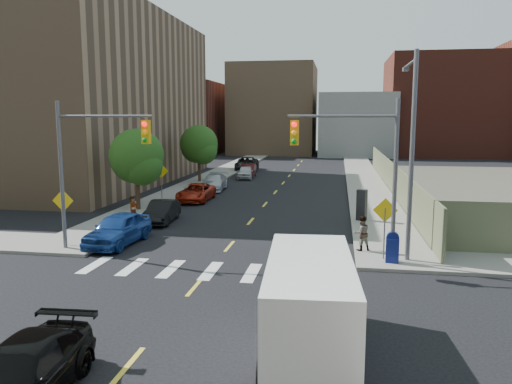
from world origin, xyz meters
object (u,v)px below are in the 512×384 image
(parked_car_silver, at_px, (214,182))
(pedestrian_west, at_px, (133,211))
(parked_car_red, at_px, (196,192))
(parked_car_white, at_px, (246,172))
(parked_car_blue, at_px, (118,229))
(parked_car_grey, at_px, (247,164))
(cargo_van, at_px, (309,302))
(parked_car_black, at_px, (162,212))
(parked_car_maroon, at_px, (248,171))
(mailbox, at_px, (392,247))
(black_sedan, at_px, (20,376))
(pedestrian_east, at_px, (362,233))
(payphone, at_px, (362,205))

(parked_car_silver, distance_m, pedestrian_west, 15.15)
(parked_car_red, bearing_deg, parked_car_white, 84.80)
(parked_car_blue, distance_m, parked_car_grey, 35.12)
(parked_car_white, xyz_separation_m, cargo_van, (8.69, -37.30, 0.72))
(parked_car_black, bearing_deg, cargo_van, -61.55)
(parked_car_maroon, relative_size, parked_car_grey, 0.72)
(parked_car_black, height_order, parked_car_silver, parked_car_silver)
(mailbox, bearing_deg, cargo_van, -104.64)
(black_sedan, distance_m, cargo_van, 7.08)
(parked_car_red, xyz_separation_m, pedestrian_east, (11.63, -12.85, 0.31))
(parked_car_blue, bearing_deg, parked_car_white, 90.75)
(black_sedan, bearing_deg, parked_car_blue, 103.23)
(parked_car_grey, height_order, mailbox, parked_car_grey)
(parked_car_blue, bearing_deg, cargo_van, -41.29)
(parked_car_red, xyz_separation_m, payphone, (11.94, -5.84, 0.42))
(parked_car_blue, xyz_separation_m, pedestrian_east, (11.80, 0.28, 0.17))
(cargo_van, bearing_deg, parked_car_maroon, 98.86)
(parked_car_grey, bearing_deg, black_sedan, -91.42)
(parked_car_black, xyz_separation_m, pedestrian_west, (-1.10, -1.60, 0.32))
(parked_car_red, height_order, mailbox, mailbox)
(parked_car_black, bearing_deg, parked_car_white, 83.47)
(black_sedan, relative_size, pedestrian_east, 2.86)
(parked_car_white, bearing_deg, parked_car_black, -96.64)
(parked_car_grey, bearing_deg, parked_car_black, -95.45)
(parked_car_white, distance_m, cargo_van, 38.30)
(parked_car_grey, bearing_deg, parked_car_white, -86.62)
(parked_car_blue, bearing_deg, parked_car_maroon, 90.88)
(parked_car_maroon, relative_size, mailbox, 3.06)
(parked_car_blue, height_order, payphone, payphone)
(cargo_van, relative_size, mailbox, 4.42)
(parked_car_maroon, xyz_separation_m, cargo_van, (8.69, -38.67, 0.71))
(parked_car_white, height_order, pedestrian_west, pedestrian_west)
(parked_car_white, height_order, payphone, payphone)
(parked_car_red, relative_size, cargo_van, 0.80)
(parked_car_red, bearing_deg, cargo_van, -67.58)
(parked_car_silver, distance_m, cargo_van, 30.43)
(parked_car_white, relative_size, pedestrian_east, 2.39)
(parked_car_black, height_order, parked_car_white, parked_car_white)
(parked_car_silver, bearing_deg, pedestrian_west, -96.57)
(parked_car_blue, xyz_separation_m, parked_car_red, (0.17, 13.13, -0.14))
(parked_car_blue, height_order, cargo_van, cargo_van)
(payphone, bearing_deg, pedestrian_west, -143.56)
(parked_car_maroon, xyz_separation_m, black_sedan, (2.61, -42.23, 0.01))
(parked_car_blue, relative_size, parked_car_black, 1.16)
(parked_car_white, bearing_deg, pedestrian_west, -99.13)
(pedestrian_east, bearing_deg, payphone, -115.06)
(parked_car_red, bearing_deg, pedestrian_east, -48.52)
(parked_car_black, relative_size, parked_car_red, 0.85)
(parked_car_blue, distance_m, parked_car_red, 13.14)
(parked_car_black, xyz_separation_m, cargo_van, (9.68, -15.26, 0.72))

